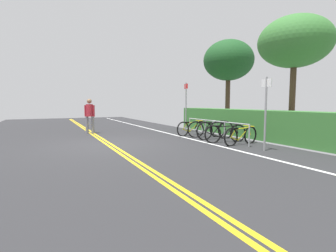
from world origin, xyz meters
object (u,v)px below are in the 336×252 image
Objects in this scene: pedestrian at (90,114)px; tree_mid at (295,43)px; bike_rack at (214,126)px; bicycle_0 at (192,128)px; bicycle_4 at (241,136)px; sign_post_near at (186,103)px; bicycle_3 at (226,133)px; bicycle_1 at (207,129)px; tree_near_left at (228,61)px; sign_post_far at (266,107)px; bicycle_2 at (215,130)px.

tree_mid reaches higher than pedestrian.
bike_rack is 4.60m from tree_mid.
bicycle_0 is 1.04× the size of bicycle_4.
bike_rack is 1.50m from bicycle_4.
tree_mid reaches higher than sign_post_near.
bicycle_3 is at bearing -169.85° from bicycle_4.
bicycle_1 is (0.84, 0.22, 0.02)m from bicycle_0.
bicycle_4 is 0.68× the size of sign_post_near.
sign_post_near is (-3.59, 0.35, 1.15)m from bicycle_3.
sign_post_near is 0.51× the size of tree_mid.
bike_rack is 0.83m from bicycle_3.
tree_near_left reaches higher than bicycle_0.
bike_rack is 2.34× the size of bicycle_4.
bike_rack is at bearing -177.86° from bicycle_4.
sign_post_far is (2.66, -0.07, 0.79)m from bike_rack.
sign_post_near is at bearing 72.01° from pedestrian.
bicycle_1 is at bearing 14.61° from bicycle_0.
bicycle_4 is 0.34× the size of tree_mid.
bike_rack is 0.22m from bicycle_2.
sign_post_far reaches higher than bicycle_0.
sign_post_near is 1.10× the size of sign_post_far.
sign_post_far is at bearing -6.02° from bicycle_4.
sign_post_far reaches higher than bicycle_4.
bicycle_3 is at bearing -39.63° from tree_near_left.
bicycle_4 is 0.33× the size of tree_near_left.
bicycle_2 is 5.95m from tree_near_left.
sign_post_near reaches higher than sign_post_far.
bicycle_2 is at bearing 123.10° from bike_rack.
bike_rack is at bearing -44.91° from tree_near_left.
bicycle_0 is 1.00× the size of bicycle_3.
bicycle_1 is 0.99× the size of pedestrian.
bicycle_0 is at bearing -17.66° from sign_post_near.
bicycle_4 is 1.01× the size of pedestrian.
bicycle_3 is at bearing -10.59° from bicycle_2.
sign_post_far is at bearing 0.80° from bicycle_0.
bicycle_3 is at bearing -4.96° from bike_rack.
tree_near_left reaches higher than tree_mid.
bike_rack reaches higher than bicycle_0.
bicycle_0 is at bearing -175.19° from bike_rack.
tree_mid reaches higher than bike_rack.
bicycle_1 is 2.16m from bicycle_4.
bike_rack is 1.75× the size of sign_post_far.
tree_near_left is (-3.42, 3.37, 3.52)m from bicycle_2.
pedestrian is (-3.58, -4.30, 0.61)m from bicycle_1.
sign_post_far is at bearing -29.92° from tree_near_left.
sign_post_far is at bearing -0.02° from bicycle_3.
tree_mid is at bearing 52.68° from pedestrian.
bike_rack is at bearing -5.73° from sign_post_near.
bicycle_1 reaches higher than bicycle_0.
sign_post_near is (-2.80, 0.28, 0.92)m from bike_rack.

